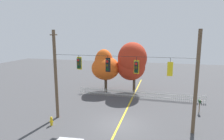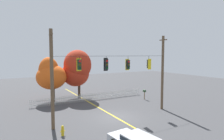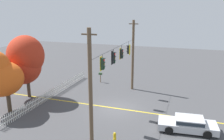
{
  "view_description": "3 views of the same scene",
  "coord_description": "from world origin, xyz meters",
  "px_view_note": "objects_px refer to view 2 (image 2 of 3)",
  "views": [
    {
      "loc": [
        3.46,
        -16.0,
        7.9
      ],
      "look_at": [
        -0.91,
        0.89,
        4.73
      ],
      "focal_mm": 31.53,
      "sensor_mm": 36.0,
      "label": 1
    },
    {
      "loc": [
        -9.39,
        -15.96,
        6.24
      ],
      "look_at": [
        -0.35,
        0.19,
        4.73
      ],
      "focal_mm": 30.65,
      "sensor_mm": 36.0,
      "label": 2
    },
    {
      "loc": [
        -19.94,
        -6.37,
        9.43
      ],
      "look_at": [
        -0.86,
        0.21,
        4.12
      ],
      "focal_mm": 36.83,
      "sensor_mm": 36.0,
      "label": 3
    }
  ],
  "objects_px": {
    "traffic_signal_northbound_secondary": "(79,65)",
    "roadside_mailbox": "(144,92)",
    "traffic_signal_southbound_primary": "(128,65)",
    "autumn_maple_mid": "(77,69)",
    "traffic_signal_northbound_primary": "(149,64)",
    "fire_hydrant": "(63,131)",
    "autumn_maple_near_fence": "(51,75)",
    "traffic_signal_eastbound_side": "(106,64)"
  },
  "relations": [
    {
      "from": "autumn_maple_mid",
      "to": "fire_hydrant",
      "type": "bearing_deg",
      "value": -113.87
    },
    {
      "from": "fire_hydrant",
      "to": "roadside_mailbox",
      "type": "xyz_separation_m",
      "value": [
        13.08,
        6.35,
        0.71
      ]
    },
    {
      "from": "traffic_signal_northbound_primary",
      "to": "autumn_maple_mid",
      "type": "relative_size",
      "value": 0.21
    },
    {
      "from": "autumn_maple_mid",
      "to": "traffic_signal_southbound_primary",
      "type": "bearing_deg",
      "value": -79.45
    },
    {
      "from": "traffic_signal_northbound_primary",
      "to": "fire_hydrant",
      "type": "distance_m",
      "value": 11.07
    },
    {
      "from": "traffic_signal_northbound_secondary",
      "to": "traffic_signal_eastbound_side",
      "type": "height_order",
      "value": "same"
    },
    {
      "from": "roadside_mailbox",
      "to": "fire_hydrant",
      "type": "bearing_deg",
      "value": -154.1
    },
    {
      "from": "traffic_signal_northbound_secondary",
      "to": "roadside_mailbox",
      "type": "distance_m",
      "value": 12.72
    },
    {
      "from": "autumn_maple_mid",
      "to": "roadside_mailbox",
      "type": "distance_m",
      "value": 10.06
    },
    {
      "from": "traffic_signal_eastbound_side",
      "to": "autumn_maple_mid",
      "type": "xyz_separation_m",
      "value": [
        0.57,
        10.17,
        -1.12
      ]
    },
    {
      "from": "traffic_signal_northbound_secondary",
      "to": "traffic_signal_northbound_primary",
      "type": "xyz_separation_m",
      "value": [
        7.8,
        -0.02,
        -0.13
      ]
    },
    {
      "from": "traffic_signal_northbound_secondary",
      "to": "roadside_mailbox",
      "type": "relative_size",
      "value": 0.97
    },
    {
      "from": "traffic_signal_northbound_secondary",
      "to": "autumn_maple_near_fence",
      "type": "bearing_deg",
      "value": 92.95
    },
    {
      "from": "traffic_signal_southbound_primary",
      "to": "autumn_maple_near_fence",
      "type": "height_order",
      "value": "traffic_signal_southbound_primary"
    },
    {
      "from": "traffic_signal_northbound_primary",
      "to": "autumn_maple_near_fence",
      "type": "height_order",
      "value": "traffic_signal_northbound_primary"
    },
    {
      "from": "autumn_maple_near_fence",
      "to": "roadside_mailbox",
      "type": "xyz_separation_m",
      "value": [
        11.56,
        -5.16,
        -2.4
      ]
    },
    {
      "from": "fire_hydrant",
      "to": "autumn_maple_near_fence",
      "type": "bearing_deg",
      "value": 82.49
    },
    {
      "from": "traffic_signal_northbound_secondary",
      "to": "traffic_signal_eastbound_side",
      "type": "relative_size",
      "value": 0.93
    },
    {
      "from": "roadside_mailbox",
      "to": "traffic_signal_northbound_secondary",
      "type": "bearing_deg",
      "value": -157.15
    },
    {
      "from": "traffic_signal_northbound_primary",
      "to": "roadside_mailbox",
      "type": "relative_size",
      "value": 1.06
    },
    {
      "from": "autumn_maple_mid",
      "to": "roadside_mailbox",
      "type": "relative_size",
      "value": 5.07
    },
    {
      "from": "traffic_signal_northbound_primary",
      "to": "autumn_maple_near_fence",
      "type": "relative_size",
      "value": 0.25
    },
    {
      "from": "autumn_maple_near_fence",
      "to": "traffic_signal_northbound_primary",
      "type": "bearing_deg",
      "value": -49.82
    },
    {
      "from": "traffic_signal_northbound_primary",
      "to": "autumn_maple_mid",
      "type": "bearing_deg",
      "value": 114.17
    },
    {
      "from": "traffic_signal_southbound_primary",
      "to": "autumn_maple_near_fence",
      "type": "distance_m",
      "value": 11.44
    },
    {
      "from": "traffic_signal_eastbound_side",
      "to": "fire_hydrant",
      "type": "xyz_separation_m",
      "value": [
        -4.68,
        -1.69,
        -4.91
      ]
    },
    {
      "from": "traffic_signal_southbound_primary",
      "to": "autumn_maple_mid",
      "type": "bearing_deg",
      "value": 100.55
    },
    {
      "from": "autumn_maple_mid",
      "to": "fire_hydrant",
      "type": "xyz_separation_m",
      "value": [
        -5.25,
        -11.86,
        -3.79
      ]
    },
    {
      "from": "traffic_signal_southbound_primary",
      "to": "roadside_mailbox",
      "type": "distance_m",
      "value": 8.6
    },
    {
      "from": "traffic_signal_eastbound_side",
      "to": "fire_hydrant",
      "type": "relative_size",
      "value": 1.75
    },
    {
      "from": "traffic_signal_eastbound_side",
      "to": "autumn_maple_mid",
      "type": "distance_m",
      "value": 10.25
    },
    {
      "from": "traffic_signal_eastbound_side",
      "to": "traffic_signal_northbound_primary",
      "type": "relative_size",
      "value": 0.97
    },
    {
      "from": "traffic_signal_northbound_secondary",
      "to": "traffic_signal_southbound_primary",
      "type": "distance_m",
      "value": 5.12
    },
    {
      "from": "autumn_maple_mid",
      "to": "traffic_signal_eastbound_side",
      "type": "bearing_deg",
      "value": -93.19
    },
    {
      "from": "traffic_signal_northbound_secondary",
      "to": "roadside_mailbox",
      "type": "height_order",
      "value": "traffic_signal_northbound_secondary"
    },
    {
      "from": "autumn_maple_near_fence",
      "to": "roadside_mailbox",
      "type": "bearing_deg",
      "value": -24.04
    },
    {
      "from": "autumn_maple_near_fence",
      "to": "fire_hydrant",
      "type": "xyz_separation_m",
      "value": [
        -1.52,
        -11.51,
        -3.11
      ]
    },
    {
      "from": "traffic_signal_eastbound_side",
      "to": "roadside_mailbox",
      "type": "xyz_separation_m",
      "value": [
        8.39,
        4.66,
        -4.2
      ]
    },
    {
      "from": "traffic_signal_southbound_primary",
      "to": "traffic_signal_northbound_primary",
      "type": "relative_size",
      "value": 0.99
    },
    {
      "from": "traffic_signal_eastbound_side",
      "to": "autumn_maple_mid",
      "type": "height_order",
      "value": "autumn_maple_mid"
    },
    {
      "from": "autumn_maple_mid",
      "to": "roadside_mailbox",
      "type": "bearing_deg",
      "value": -35.16
    },
    {
      "from": "traffic_signal_northbound_secondary",
      "to": "fire_hydrant",
      "type": "height_order",
      "value": "traffic_signal_northbound_secondary"
    }
  ]
}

